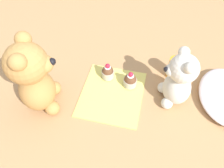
% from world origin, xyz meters
% --- Properties ---
extents(ground_plane, '(4.00, 4.00, 0.00)m').
position_xyz_m(ground_plane, '(0.00, 0.00, 0.00)').
color(ground_plane, tan).
extents(knitted_placemat, '(0.25, 0.22, 0.01)m').
position_xyz_m(knitted_placemat, '(0.00, 0.00, 0.00)').
color(knitted_placemat, '#E0D166').
rests_on(knitted_placemat, ground_plane).
extents(teddy_bear_cream, '(0.12, 0.12, 0.21)m').
position_xyz_m(teddy_bear_cream, '(-0.03, 0.21, 0.10)').
color(teddy_bear_cream, silver).
rests_on(teddy_bear_cream, ground_plane).
extents(teddy_bear_tan, '(0.16, 0.15, 0.27)m').
position_xyz_m(teddy_bear_tan, '(0.09, -0.22, 0.13)').
color(teddy_bear_tan, '#B78447').
rests_on(teddy_bear_tan, ground_plane).
extents(cupcake_near_cream_bear, '(0.05, 0.05, 0.06)m').
position_xyz_m(cupcake_near_cream_bear, '(-0.05, 0.05, 0.03)').
color(cupcake_near_cream_bear, '#B2ADA3').
rests_on(cupcake_near_cream_bear, knitted_placemat).
extents(cupcake_near_tan_bear, '(0.05, 0.05, 0.07)m').
position_xyz_m(cupcake_near_tan_bear, '(-0.07, -0.03, 0.03)').
color(cupcake_near_tan_bear, '#B2ADA3').
rests_on(cupcake_near_tan_bear, knitted_placemat).
extents(juice_glass, '(0.05, 0.05, 0.08)m').
position_xyz_m(juice_glass, '(-0.14, 0.21, 0.04)').
color(juice_glass, orange).
rests_on(juice_glass, ground_plane).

